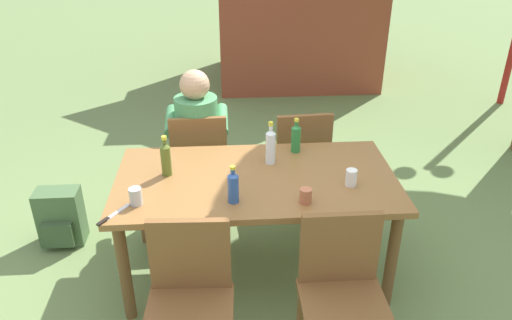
% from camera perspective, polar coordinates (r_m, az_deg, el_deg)
% --- Properties ---
extents(ground_plane, '(24.00, 24.00, 0.00)m').
position_cam_1_polar(ground_plane, '(3.51, -0.00, -12.41)').
color(ground_plane, '#6B844C').
extents(dining_table, '(1.74, 0.92, 0.73)m').
position_cam_1_polar(dining_table, '(3.13, -0.00, -3.31)').
color(dining_table, olive).
rests_on(dining_table, ground_plane).
extents(chair_far_left, '(0.46, 0.46, 0.87)m').
position_cam_1_polar(chair_far_left, '(3.86, -6.53, 0.29)').
color(chair_far_left, brown).
rests_on(chair_far_left, ground_plane).
extents(chair_near_left, '(0.46, 0.46, 0.87)m').
position_cam_1_polar(chair_near_left, '(2.62, -7.62, -15.24)').
color(chair_near_left, brown).
rests_on(chair_near_left, ground_plane).
extents(chair_near_right, '(0.44, 0.44, 0.87)m').
position_cam_1_polar(chair_near_right, '(2.67, 9.88, -14.35)').
color(chair_near_right, brown).
rests_on(chair_near_right, ground_plane).
extents(chair_far_right, '(0.47, 0.47, 0.87)m').
position_cam_1_polar(chair_far_right, '(3.90, 5.06, 0.67)').
color(chair_far_right, brown).
rests_on(chair_far_right, ground_plane).
extents(person_in_white_shirt, '(0.47, 0.62, 1.18)m').
position_cam_1_polar(person_in_white_shirt, '(3.89, -6.68, 3.22)').
color(person_in_white_shirt, '#4C935B').
rests_on(person_in_white_shirt, ground_plane).
extents(bottle_blue, '(0.06, 0.06, 0.23)m').
position_cam_1_polar(bottle_blue, '(2.79, -2.64, -3.07)').
color(bottle_blue, '#2D56A3').
rests_on(bottle_blue, dining_table).
extents(bottle_clear, '(0.06, 0.06, 0.29)m').
position_cam_1_polar(bottle_clear, '(3.19, 1.68, 1.67)').
color(bottle_clear, white).
rests_on(bottle_clear, dining_table).
extents(bottle_olive, '(0.06, 0.06, 0.26)m').
position_cam_1_polar(bottle_olive, '(3.11, -10.32, 0.20)').
color(bottle_olive, '#566623').
rests_on(bottle_olive, dining_table).
extents(bottle_green, '(0.06, 0.06, 0.24)m').
position_cam_1_polar(bottle_green, '(3.36, 4.61, 2.59)').
color(bottle_green, '#287A38').
rests_on(bottle_green, dining_table).
extents(cup_white, '(0.07, 0.07, 0.10)m').
position_cam_1_polar(cup_white, '(3.03, 10.89, -2.00)').
color(cup_white, white).
rests_on(cup_white, dining_table).
extents(cup_steel, '(0.07, 0.07, 0.10)m').
position_cam_1_polar(cup_steel, '(2.87, -13.67, -4.09)').
color(cup_steel, '#B2B7BC').
rests_on(cup_steel, dining_table).
extents(cup_terracotta, '(0.07, 0.07, 0.09)m').
position_cam_1_polar(cup_terracotta, '(2.83, 5.73, -4.10)').
color(cup_terracotta, '#BC6B47').
rests_on(cup_terracotta, dining_table).
extents(table_knife, '(0.15, 0.21, 0.01)m').
position_cam_1_polar(table_knife, '(2.82, -16.29, -6.21)').
color(table_knife, silver).
rests_on(table_knife, dining_table).
extents(backpack_by_near_side, '(0.31, 0.24, 0.43)m').
position_cam_1_polar(backpack_by_near_side, '(3.90, -21.54, -6.22)').
color(backpack_by_near_side, '#47663D').
rests_on(backpack_by_near_side, ground_plane).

